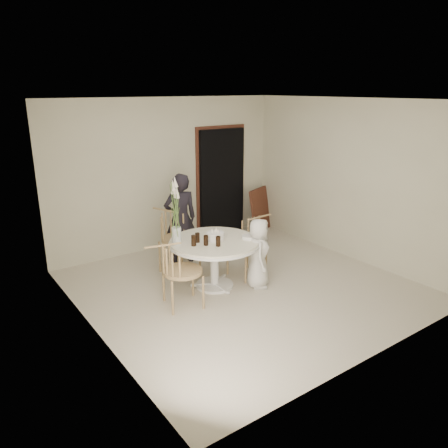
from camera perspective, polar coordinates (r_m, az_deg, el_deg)
ground at (r=6.63m, az=2.52°, el=-8.10°), size 4.50×4.50×0.00m
room_shell at (r=6.11m, az=2.72°, el=5.75°), size 4.50×4.50×4.50m
doorway at (r=8.62m, az=-0.30°, el=5.35°), size 1.00×0.10×2.10m
door_trim at (r=8.64m, az=-0.46°, el=5.78°), size 1.12×0.03×2.22m
table at (r=6.38m, az=-1.27°, el=-3.10°), size 1.33×1.33×0.73m
picture_frame at (r=9.03m, az=4.76°, el=1.88°), size 0.69×0.43×0.88m
chair_far at (r=7.05m, az=-6.74°, el=-0.95°), size 0.68×0.71×1.00m
chair_right at (r=6.86m, az=3.83°, el=-1.75°), size 0.59×0.55×0.93m
chair_left at (r=5.83m, az=-6.68°, el=-5.45°), size 0.62×0.58×0.93m
girl at (r=7.29m, az=-5.71°, el=0.70°), size 0.62×0.47×1.53m
boy at (r=6.44m, az=4.51°, el=-3.84°), size 0.56×0.61×1.05m
birthday_cake at (r=6.33m, az=-1.15°, el=-1.61°), size 0.25×0.25×0.17m
cola_tumbler_a at (r=6.13m, az=-2.38°, el=-2.15°), size 0.09×0.09×0.14m
cola_tumbler_b at (r=6.09m, az=-0.77°, el=-2.27°), size 0.09×0.09×0.14m
cola_tumbler_c at (r=6.11m, az=-3.98°, el=-2.17°), size 0.09×0.09×0.15m
cola_tumbler_d at (r=6.25m, az=-3.49°, el=-1.79°), size 0.07×0.07×0.14m
plate_stack at (r=6.40m, az=3.20°, el=-1.74°), size 0.22×0.22×0.05m
flower_vase at (r=6.10m, az=-6.30°, el=1.03°), size 0.13×0.13×0.99m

